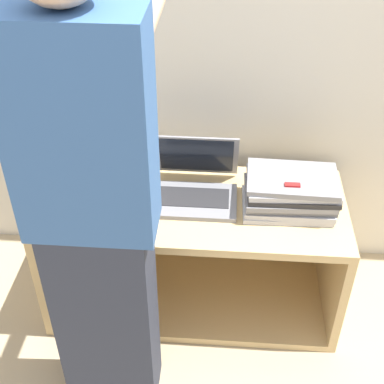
{
  "coord_description": "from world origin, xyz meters",
  "views": [
    {
      "loc": [
        0.13,
        -1.46,
        1.96
      ],
      "look_at": [
        0.0,
        0.2,
        0.69
      ],
      "focal_mm": 50.0,
      "sensor_mm": 36.0,
      "label": 1
    }
  ],
  "objects_px": {
    "laptop_stack_left": "(101,190)",
    "laptop_stack_right": "(290,192)",
    "person": "(94,214)",
    "laptop_open": "(194,185)"
  },
  "relations": [
    {
      "from": "laptop_stack_right",
      "to": "laptop_open",
      "type": "bearing_deg",
      "value": 172.18
    },
    {
      "from": "laptop_stack_left",
      "to": "person",
      "type": "distance_m",
      "value": 0.58
    },
    {
      "from": "laptop_open",
      "to": "person",
      "type": "distance_m",
      "value": 0.67
    },
    {
      "from": "laptop_stack_left",
      "to": "laptop_stack_right",
      "type": "distance_m",
      "value": 0.78
    },
    {
      "from": "laptop_stack_right",
      "to": "person",
      "type": "relative_size",
      "value": 0.21
    },
    {
      "from": "laptop_open",
      "to": "laptop_stack_right",
      "type": "distance_m",
      "value": 0.4
    },
    {
      "from": "laptop_stack_left",
      "to": "laptop_open",
      "type": "bearing_deg",
      "value": 8.23
    },
    {
      "from": "laptop_open",
      "to": "person",
      "type": "xyz_separation_m",
      "value": [
        -0.28,
        -0.55,
        0.28
      ]
    },
    {
      "from": "laptop_open",
      "to": "person",
      "type": "relative_size",
      "value": 0.2
    },
    {
      "from": "laptop_open",
      "to": "laptop_stack_left",
      "type": "height_order",
      "value": "laptop_open"
    }
  ]
}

